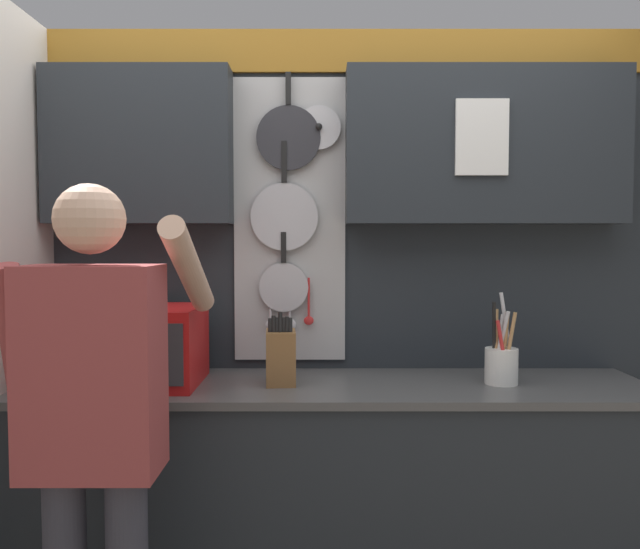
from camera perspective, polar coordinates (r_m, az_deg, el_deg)
base_cabinet_counter at (r=2.56m, az=1.38°, el=-20.11°), size 2.38×0.58×0.93m
back_wall_unit at (r=2.62m, az=1.60°, el=3.09°), size 2.95×0.22×2.34m
microwave at (r=2.48m, az=-16.91°, el=-6.25°), size 0.51×0.39×0.29m
knife_block at (r=2.39m, az=-3.75°, el=-7.47°), size 0.12×0.16×0.28m
utensil_crock at (r=2.49m, az=16.11°, el=-7.69°), size 0.12×0.12×0.35m
person at (r=1.95m, az=-20.05°, el=-11.94°), size 0.54×0.60×1.63m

